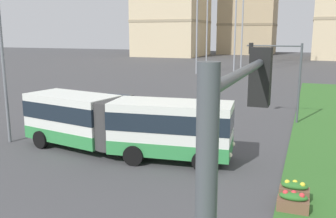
% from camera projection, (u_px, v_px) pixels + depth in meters
% --- Properties ---
extents(articulated_bus, '(12.06, 3.57, 3.00)m').
position_uv_depth(articulated_bus, '(122.00, 123.00, 19.62)').
color(articulated_bus, silver).
rests_on(articulated_bus, ground).
extents(car_black_sedan, '(4.43, 2.09, 1.58)m').
position_uv_depth(car_black_sedan, '(117.00, 106.00, 28.97)').
color(car_black_sedan, black).
rests_on(car_black_sedan, ground).
extents(flower_planter_2, '(1.10, 0.56, 0.74)m').
position_uv_depth(flower_planter_2, '(293.00, 202.00, 13.26)').
color(flower_planter_2, brown).
rests_on(flower_planter_2, grass_median).
extents(flower_planter_3, '(1.10, 0.56, 0.74)m').
position_uv_depth(flower_planter_3, '(294.00, 190.00, 14.21)').
color(flower_planter_3, brown).
rests_on(flower_planter_3, grass_median).
extents(traffic_light_far_right, '(3.84, 0.28, 5.67)m').
position_uv_depth(traffic_light_far_right, '(281.00, 68.00, 26.22)').
color(traffic_light_far_right, '#474C51').
rests_on(traffic_light_far_right, ground).
extents(streetlight_left, '(0.70, 0.28, 8.97)m').
position_uv_depth(streetlight_left, '(3.00, 59.00, 21.05)').
color(streetlight_left, slate).
rests_on(streetlight_left, ground).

